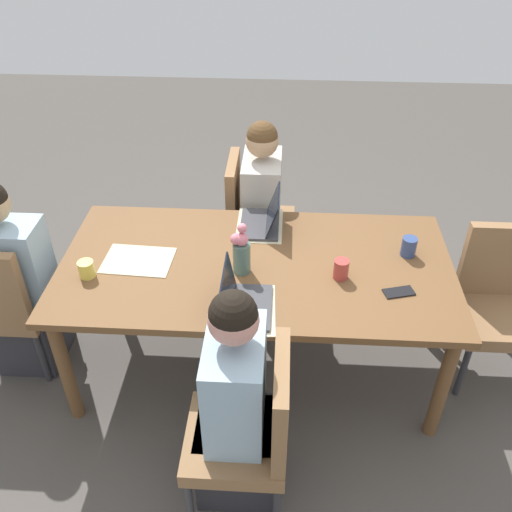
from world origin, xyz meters
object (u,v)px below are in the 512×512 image
object	(u,v)px
coffee_mug_near_left	(341,269)
coffee_mug_near_right	(86,269)
laptop_near_left_far	(263,220)
laptop_far_left_mid	(242,301)
chair_head_right_left_near	(3,301)
dining_table	(256,274)
coffee_mug_centre_left	(409,247)
chair_near_left_far	(251,215)
phone_black	(399,292)
flower_vase	(241,252)
person_far_left_mid	(236,411)
chair_head_left_right_near	(499,298)
chair_far_left_mid	(253,428)
person_head_right_left_near	(18,288)
person_near_left_far	(262,217)

from	to	relation	value
coffee_mug_near_left	coffee_mug_near_right	distance (m)	1.28
laptop_near_left_far	laptop_far_left_mid	world-z (taller)	laptop_far_left_mid
chair_head_right_left_near	laptop_far_left_mid	size ratio (longest dim) A/B	2.81
laptop_near_left_far	coffee_mug_near_left	bearing A→B (deg)	132.91
dining_table	coffee_mug_centre_left	size ratio (longest dim) A/B	19.39
chair_near_left_far	phone_black	xyz separation A→B (m)	(-0.80, 1.04, 0.25)
flower_vase	coffee_mug_centre_left	xyz separation A→B (m)	(-0.88, -0.19, -0.07)
dining_table	person_far_left_mid	world-z (taller)	person_far_left_mid
dining_table	coffee_mug_centre_left	world-z (taller)	coffee_mug_centre_left
chair_head_left_right_near	phone_black	xyz separation A→B (m)	(0.62, 0.28, 0.25)
coffee_mug_near_left	flower_vase	bearing A→B (deg)	-2.50
person_far_left_mid	flower_vase	distance (m)	0.79
chair_far_left_mid	laptop_near_left_far	xyz separation A→B (m)	(0.02, -1.20, 0.29)
dining_table	coffee_mug_near_right	distance (m)	0.87
chair_head_right_left_near	coffee_mug_near_left	bearing A→B (deg)	-179.65
coffee_mug_near_right	laptop_near_left_far	bearing A→B (deg)	-149.51
flower_vase	dining_table	bearing A→B (deg)	-136.83
coffee_mug_centre_left	chair_head_right_left_near	bearing A→B (deg)	5.91
laptop_far_left_mid	phone_black	distance (m)	0.78
chair_near_left_far	person_far_left_mid	bearing A→B (deg)	91.62
dining_table	flower_vase	xyz separation A→B (m)	(0.07, 0.07, 0.20)
chair_head_right_left_near	chair_near_left_far	size ratio (longest dim) A/B	1.00
person_head_right_left_near	person_near_left_far	xyz separation A→B (m)	(-1.32, -0.81, 0.00)
dining_table	coffee_mug_near_left	bearing A→B (deg)	168.45
person_far_left_mid	chair_head_left_right_near	world-z (taller)	person_far_left_mid
phone_black	chair_far_left_mid	bearing A→B (deg)	28.18
person_far_left_mid	flower_vase	bearing A→B (deg)	-87.42
chair_far_left_mid	laptop_near_left_far	size ratio (longest dim) A/B	2.81
chair_head_right_left_near	chair_near_left_far	bearing A→B (deg)	-143.89
dining_table	person_near_left_far	xyz separation A→B (m)	(0.01, -0.79, -0.14)
chair_near_left_far	person_near_left_far	world-z (taller)	person_near_left_far
chair_near_left_far	coffee_mug_near_left	bearing A→B (deg)	118.94
chair_near_left_far	person_near_left_far	distance (m)	0.10
dining_table	laptop_far_left_mid	xyz separation A→B (m)	(0.04, 0.35, 0.12)
chair_head_left_right_near	coffee_mug_near_right	size ratio (longest dim) A/B	10.11
chair_head_right_left_near	chair_far_left_mid	size ratio (longest dim) A/B	1.00
coffee_mug_near_left	phone_black	distance (m)	0.30
chair_near_left_far	laptop_far_left_mid	size ratio (longest dim) A/B	2.81
chair_head_left_right_near	coffee_mug_near_right	bearing A→B (deg)	6.35
person_head_right_left_near	coffee_mug_near_right	distance (m)	0.56
person_near_left_far	coffee_mug_centre_left	world-z (taller)	person_near_left_far
laptop_near_left_far	coffee_mug_near_right	size ratio (longest dim) A/B	3.59
chair_head_left_right_near	laptop_far_left_mid	world-z (taller)	laptop_far_left_mid
laptop_far_left_mid	flower_vase	bearing A→B (deg)	-84.73
coffee_mug_near_left	chair_far_left_mid	bearing A→B (deg)	62.09
person_near_left_far	coffee_mug_near_left	size ratio (longest dim) A/B	11.30
chair_near_left_far	coffee_mug_centre_left	size ratio (longest dim) A/B	8.46
chair_head_left_right_near	coffee_mug_near_right	distance (m)	2.22
chair_near_left_far	coffee_mug_centre_left	world-z (taller)	chair_near_left_far
dining_table	chair_head_right_left_near	distance (m)	1.40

